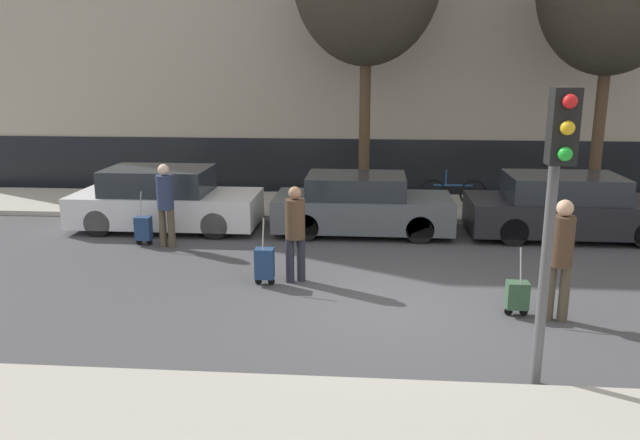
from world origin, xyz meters
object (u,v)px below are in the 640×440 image
parked_car_0 (165,201)px  trolley_right (517,295)px  parked_car_2 (567,208)px  pedestrian_center (295,228)px  parked_bicycle (453,192)px  trolley_left (143,228)px  trolley_center (265,264)px  traffic_light (556,180)px  pedestrian_right (561,253)px  parked_car_1 (361,205)px  pedestrian_left (165,200)px

parked_car_0 → trolley_right: bearing=-33.9°
parked_car_2 → pedestrian_center: pedestrian_center is taller
parked_car_0 → parked_bicycle: 7.26m
trolley_left → trolley_center: size_ratio=0.97×
parked_bicycle → parked_car_2: bearing=-47.3°
traffic_light → parked_car_0: bearing=134.2°
parked_car_2 → pedestrian_right: pedestrian_right is taller
parked_car_0 → parked_bicycle: bearing=19.3°
parked_car_2 → traffic_light: (-2.32, -6.93, 1.82)m
parked_car_1 → pedestrian_left: pedestrian_left is taller
trolley_left → pedestrian_right: 8.27m
parked_car_1 → parked_car_0: bearing=-179.8°
pedestrian_center → trolley_center: bearing=-179.9°
traffic_light → trolley_left: bearing=140.6°
pedestrian_left → trolley_center: 3.28m
parked_car_2 → trolley_center: size_ratio=3.67×
traffic_light → pedestrian_right: bearing=69.8°
parked_car_1 → trolley_left: size_ratio=3.44×
pedestrian_left → pedestrian_center: size_ratio=1.03×
parked_car_2 → parked_bicycle: parked_car_2 is taller
pedestrian_right → traffic_light: bearing=-95.7°
pedestrian_left → pedestrian_right: (6.95, -3.33, 0.05)m
parked_car_0 → parked_car_1: parked_car_0 is taller
trolley_left → trolley_right: 7.70m
parked_bicycle → trolley_right: bearing=-89.2°
pedestrian_left → parked_bicycle: (6.32, 3.88, -0.50)m
trolley_left → parked_bicycle: size_ratio=0.65×
trolley_center → pedestrian_right: 4.74m
parked_car_2 → trolley_left: (-9.05, -1.42, -0.29)m
trolley_center → pedestrian_right: size_ratio=0.65×
trolley_center → parked_car_0: bearing=129.0°
trolley_left → trolley_center: 3.70m
parked_car_0 → traffic_light: size_ratio=1.23×
parked_car_0 → traffic_light: traffic_light is taller
parked_car_0 → traffic_light: 9.80m
parked_car_1 → pedestrian_center: 3.61m
trolley_center → trolley_right: 4.15m
parked_car_0 → pedestrian_left: bearing=-70.5°
trolley_right → parked_bicycle: (-0.10, 7.07, 0.17)m
trolley_left → pedestrian_center: 4.05m
pedestrian_center → parked_car_1: bearing=50.4°
pedestrian_left → trolley_right: size_ratio=1.63×
traffic_light → parked_bicycle: bearing=89.1°
trolley_right → trolley_center: bearing=165.3°
parked_car_2 → parked_bicycle: 3.22m
parked_bicycle → traffic_light: bearing=-90.9°
parked_car_0 → trolley_left: parked_car_0 is taller
pedestrian_center → traffic_light: bearing=-69.1°
pedestrian_center → trolley_center: 0.80m
parked_car_0 → traffic_light: (6.71, -6.91, 1.81)m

